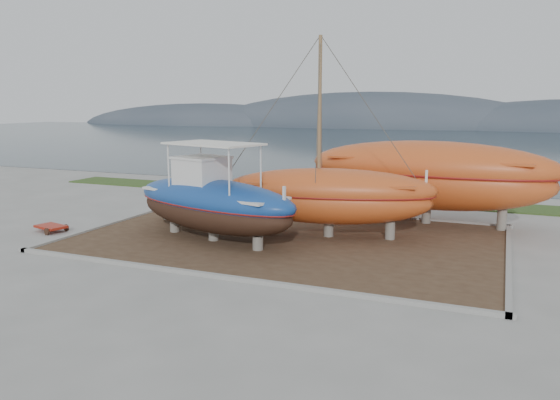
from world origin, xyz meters
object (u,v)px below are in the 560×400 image
at_px(white_dinghy, 188,209).
at_px(orange_sailboat, 330,139).
at_px(blue_caique, 213,192).
at_px(red_trailer, 51,229).
at_px(orange_bare_hull, 428,184).

bearing_deg(white_dinghy, orange_sailboat, 5.14).
distance_m(blue_caique, red_trailer, 8.33).
height_order(white_dinghy, orange_sailboat, orange_sailboat).
bearing_deg(blue_caique, white_dinghy, 153.49).
height_order(blue_caique, orange_bare_hull, blue_caique).
bearing_deg(red_trailer, white_dinghy, 52.59).
bearing_deg(orange_sailboat, red_trailer, -174.08).
xyz_separation_m(white_dinghy, orange_sailboat, (7.48, -0.20, 3.70)).
xyz_separation_m(orange_bare_hull, red_trailer, (-16.07, -8.43, -1.90)).
height_order(blue_caique, white_dinghy, blue_caique).
distance_m(orange_sailboat, orange_bare_hull, 6.30).
relative_size(blue_caique, orange_sailboat, 0.94).
xyz_separation_m(orange_sailboat, orange_bare_hull, (3.67, 4.52, -2.39)).
xyz_separation_m(blue_caique, orange_sailboat, (4.44, 2.59, 2.25)).
height_order(orange_sailboat, orange_bare_hull, orange_sailboat).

